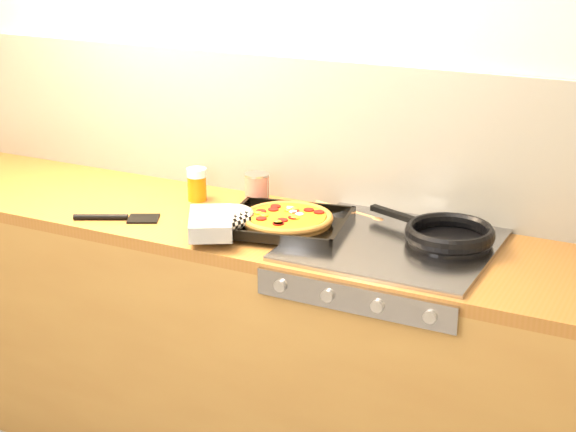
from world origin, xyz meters
The scene contains 9 objects.
room_shell centered at (0.00, 1.39, 1.15)m, with size 3.20×3.20×3.20m.
counter_run centered at (0.00, 1.10, 0.45)m, with size 3.20×0.62×0.90m.
stovetop centered at (0.45, 1.10, 0.91)m, with size 0.60×0.56×0.02m, color #97969C.
pizza_on_tray centered at (0.05, 1.04, 0.94)m, with size 0.51×0.50×0.06m.
frying_pan centered at (0.60, 1.17, 0.94)m, with size 0.48×0.35×0.04m.
tomato_can centered at (-0.10, 1.24, 0.96)m, with size 0.09×0.09×0.12m.
juice_glass centered at (-0.33, 1.21, 0.96)m, with size 0.07×0.07×0.12m.
wooden_spoon centered at (0.24, 1.30, 0.91)m, with size 0.29×0.12×0.02m.
black_spatula centered at (-0.45, 0.92, 0.91)m, with size 0.27×0.17×0.02m.
Camera 1 is at (1.30, -1.28, 1.89)m, focal length 55.00 mm.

